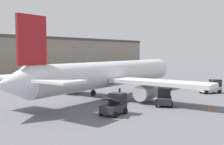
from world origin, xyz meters
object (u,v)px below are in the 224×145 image
object	(u,v)px
baggage_tug	(164,98)
pushback_tug	(212,87)
safety_cone_near	(209,108)
ground_crew_worker	(171,85)
belt_loader_truck	(115,105)
airplane	(108,75)

from	to	relation	value
baggage_tug	pushback_tug	distance (m)	14.23
pushback_tug	safety_cone_near	xyz separation A→B (m)	(-13.52, -4.99, -0.71)
ground_crew_worker	belt_loader_truck	bearing A→B (deg)	-58.92
airplane	pushback_tug	bearing A→B (deg)	-40.80
safety_cone_near	airplane	bearing A→B (deg)	91.71
baggage_tug	airplane	bearing A→B (deg)	57.05
baggage_tug	pushback_tug	xyz separation A→B (m)	(14.22, -0.36, 0.03)
baggage_tug	belt_loader_truck	distance (m)	7.89
ground_crew_worker	baggage_tug	xyz separation A→B (m)	(-13.35, -6.47, 0.01)
baggage_tug	belt_loader_truck	xyz separation A→B (m)	(-7.77, 1.39, 0.08)
baggage_tug	belt_loader_truck	size ratio (longest dim) A/B	1.02
belt_loader_truck	baggage_tug	bearing A→B (deg)	-20.04
belt_loader_truck	safety_cone_near	bearing A→B (deg)	-48.42
airplane	belt_loader_truck	xyz separation A→B (m)	(-8.03, -8.10, -2.26)
safety_cone_near	pushback_tug	bearing A→B (deg)	20.27
belt_loader_truck	pushback_tug	size ratio (longest dim) A/B	0.85
belt_loader_truck	safety_cone_near	world-z (taller)	belt_loader_truck
baggage_tug	pushback_tug	bearing A→B (deg)	-32.85
ground_crew_worker	pushback_tug	bearing A→B (deg)	24.84
belt_loader_truck	pushback_tug	bearing A→B (deg)	-14.43
ground_crew_worker	safety_cone_near	world-z (taller)	ground_crew_worker
baggage_tug	ground_crew_worker	bearing A→B (deg)	-5.52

